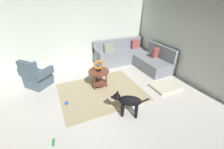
% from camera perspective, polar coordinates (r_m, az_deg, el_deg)
% --- Properties ---
extents(ground_plane, '(6.00, 6.00, 0.10)m').
position_cam_1_polar(ground_plane, '(3.86, -2.43, -13.10)').
color(ground_plane, silver).
extents(wall_back, '(6.00, 0.12, 2.70)m').
position_cam_1_polar(wall_back, '(5.85, -14.23, 16.10)').
color(wall_back, silver).
rests_on(wall_back, ground_plane).
extents(wall_right, '(0.12, 6.00, 2.70)m').
position_cam_1_polar(wall_right, '(4.96, 31.07, 10.88)').
color(wall_right, silver).
rests_on(wall_right, ground_plane).
extents(area_rug, '(2.30, 1.90, 0.01)m').
position_cam_1_polar(area_rug, '(4.39, -4.14, -6.49)').
color(area_rug, tan).
rests_on(area_rug, ground_plane).
extents(sectional_couch, '(2.20, 2.25, 0.88)m').
position_cam_1_polar(sectional_couch, '(6.03, 7.80, 6.52)').
color(sectional_couch, gray).
rests_on(sectional_couch, ground_plane).
extents(armchair, '(0.98, 1.00, 0.88)m').
position_cam_1_polar(armchair, '(5.02, -26.82, -0.75)').
color(armchair, '#4C6070').
rests_on(armchair, ground_plane).
extents(side_table, '(0.60, 0.60, 0.54)m').
position_cam_1_polar(side_table, '(4.41, -5.01, -0.04)').
color(side_table, brown).
rests_on(side_table, ground_plane).
extents(torus_sculpture, '(0.28, 0.08, 0.33)m').
position_cam_1_polar(torus_sculpture, '(4.28, -5.17, 3.43)').
color(torus_sculpture, black).
rests_on(torus_sculpture, side_table).
extents(dog_bed_mat, '(0.80, 0.60, 0.09)m').
position_cam_1_polar(dog_bed_mat, '(4.80, 19.65, -4.39)').
color(dog_bed_mat, beige).
rests_on(dog_bed_mat, ground_plane).
extents(dog, '(0.73, 0.52, 0.63)m').
position_cam_1_polar(dog, '(3.43, 6.11, -10.15)').
color(dog, black).
rests_on(dog, ground_plane).
extents(dog_toy_ball, '(0.10, 0.10, 0.10)m').
position_cam_1_polar(dog_toy_ball, '(4.07, -16.86, -10.29)').
color(dog_toy_ball, blue).
rests_on(dog_toy_ball, ground_plane).
extents(dog_toy_rope, '(0.08, 0.15, 0.05)m').
position_cam_1_polar(dog_toy_rope, '(3.31, -21.37, -22.87)').
color(dog_toy_rope, green).
rests_on(dog_toy_rope, ground_plane).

